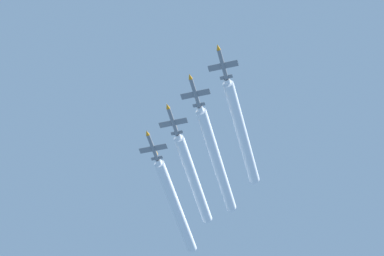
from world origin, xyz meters
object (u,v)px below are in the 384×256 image
Objects in this scene: jet_lead at (222,63)px; jet_second_echelon at (195,92)px; jet_third_echelon at (173,120)px; jet_fourth_echelon at (152,146)px.

jet_lead is 1.00× the size of jet_second_echelon.
jet_lead is 25.66m from jet_third_echelon.
jet_second_echelon is at bearing 136.92° from jet_third_echelon.
jet_second_echelon is 24.47m from jet_fourth_echelon.
jet_lead is 1.00× the size of jet_third_echelon.
jet_second_echelon is (10.38, -7.34, -1.23)m from jet_lead.
jet_second_echelon is at bearing -35.27° from jet_lead.
jet_third_echelon is at bearing 139.65° from jet_fourth_echelon.
jet_third_echelon is 11.57m from jet_fourth_echelon.
jet_second_echelon reaches higher than jet_fourth_echelon.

